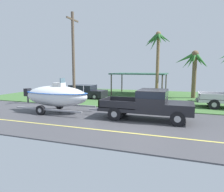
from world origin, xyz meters
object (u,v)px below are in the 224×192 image
palm_tree_mid (157,46)px  carport_awning (140,74)px  utility_pole (73,58)px  pickup_truck_towing (152,103)px  parked_sedan_near (84,92)px  palm_tree_near_right (194,63)px  boat_on_trailer (56,96)px

palm_tree_mid → carport_awning: bearing=135.6°
palm_tree_mid → utility_pole: size_ratio=0.89×
utility_pole → carport_awning: bearing=66.4°
pickup_truck_towing → parked_sedan_near: size_ratio=1.27×
pickup_truck_towing → palm_tree_near_right: 11.20m
parked_sedan_near → utility_pole: utility_pole is taller
boat_on_trailer → palm_tree_mid: palm_tree_mid is taller
pickup_truck_towing → parked_sedan_near: pickup_truck_towing is taller
carport_awning → palm_tree_near_right: 6.10m
boat_on_trailer → palm_tree_near_right: bearing=49.1°
parked_sedan_near → utility_pole: bearing=-75.1°
pickup_truck_towing → palm_tree_near_right: bearing=76.7°
parked_sedan_near → palm_tree_mid: (7.03, 2.63, 4.67)m
carport_awning → palm_tree_mid: bearing=-44.4°
utility_pole → palm_tree_near_right: bearing=37.3°
boat_on_trailer → palm_tree_mid: bearing=60.2°
palm_tree_mid → utility_pole: (-6.01, -6.48, -1.37)m
pickup_truck_towing → carport_awning: size_ratio=0.92×
parked_sedan_near → utility_pole: 5.18m
carport_awning → utility_pole: utility_pole is taller
parked_sedan_near → palm_tree_mid: palm_tree_mid is taller
pickup_truck_towing → boat_on_trailer: 6.69m
pickup_truck_towing → palm_tree_mid: (-1.12, 9.74, 4.32)m
pickup_truck_towing → palm_tree_near_right: palm_tree_near_right is taller
utility_pole → palm_tree_mid: bearing=47.2°
boat_on_trailer → pickup_truck_towing: bearing=0.0°
boat_on_trailer → parked_sedan_near: boat_on_trailer is taller
palm_tree_near_right → utility_pole: size_ratio=0.64×
parked_sedan_near → utility_pole: size_ratio=0.58×
boat_on_trailer → utility_pole: size_ratio=0.80×
boat_on_trailer → palm_tree_near_right: size_ratio=1.25×
carport_awning → palm_tree_near_right: bearing=-12.7°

